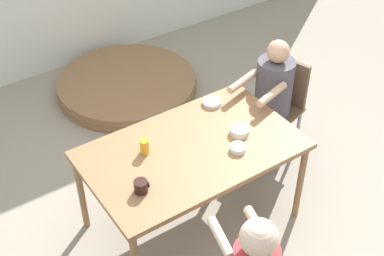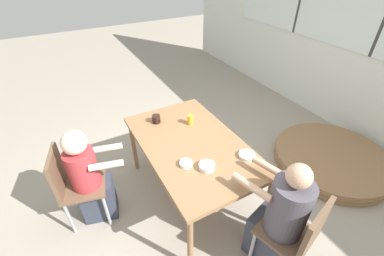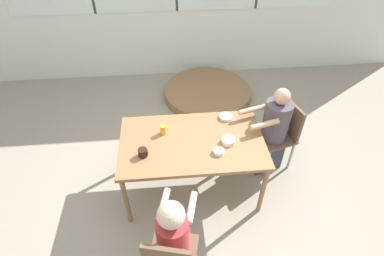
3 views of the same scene
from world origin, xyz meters
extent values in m
plane|color=gray|center=(0.00, 0.00, 0.00)|extent=(16.00, 16.00, 0.00)
cube|color=silver|center=(0.00, 2.69, 1.40)|extent=(8.40, 0.06, 2.80)
cube|color=olive|center=(0.00, 0.00, 0.73)|extent=(1.53, 0.92, 0.04)
cylinder|color=olive|center=(-0.71, -0.41, 0.36)|extent=(0.05, 0.05, 0.71)
cylinder|color=olive|center=(0.71, -0.41, 0.36)|extent=(0.05, 0.05, 0.71)
cylinder|color=olive|center=(-0.71, 0.41, 0.36)|extent=(0.05, 0.05, 0.71)
cylinder|color=olive|center=(0.71, 0.41, 0.36)|extent=(0.05, 0.05, 0.71)
cube|color=brown|center=(1.04, 0.29, 0.45)|extent=(0.49, 0.49, 0.03)
cube|color=brown|center=(1.22, 0.34, 0.67)|extent=(0.14, 0.38, 0.42)
cylinder|color=#99999E|center=(0.93, 0.08, 0.22)|extent=(0.03, 0.03, 0.44)
cylinder|color=#99999E|center=(0.83, 0.41, 0.22)|extent=(0.03, 0.03, 0.44)
cylinder|color=#99999E|center=(1.16, 0.50, 0.22)|extent=(0.03, 0.03, 0.44)
cube|color=brown|center=(-0.26, -1.05, 0.45)|extent=(0.48, 0.48, 0.03)
cube|color=brown|center=(-0.30, -1.23, 0.67)|extent=(0.38, 0.13, 0.42)
cylinder|color=#99999E|center=(-0.39, -0.85, 0.22)|extent=(0.03, 0.03, 0.44)
cylinder|color=#99999E|center=(-0.06, -0.93, 0.22)|extent=(0.03, 0.03, 0.44)
cylinder|color=#99999E|center=(-0.47, -1.18, 0.22)|extent=(0.03, 0.03, 0.44)
cylinder|color=#99999E|center=(-0.14, -1.26, 0.22)|extent=(0.03, 0.03, 0.44)
cube|color=#333847|center=(0.95, 0.26, 0.23)|extent=(0.43, 0.36, 0.46)
cylinder|color=#4C4751|center=(1.01, 0.28, 0.72)|extent=(0.31, 0.31, 0.51)
sphere|color=tan|center=(1.01, 0.28, 1.06)|extent=(0.18, 0.18, 0.18)
cylinder|color=tan|center=(0.79, 0.08, 0.85)|extent=(0.34, 0.15, 0.06)
cylinder|color=tan|center=(0.72, 0.34, 0.85)|extent=(0.34, 0.15, 0.06)
cube|color=#333847|center=(-0.24, -0.96, 0.23)|extent=(0.31, 0.37, 0.46)
cylinder|color=#B23338|center=(-0.25, -1.01, 0.66)|extent=(0.27, 0.27, 0.40)
sphere|color=beige|center=(-0.25, -1.01, 0.97)|extent=(0.22, 0.22, 0.22)
cylinder|color=beige|center=(-0.31, -0.76, 0.76)|extent=(0.13, 0.30, 0.06)
cylinder|color=beige|center=(-0.08, -0.82, 0.76)|extent=(0.13, 0.30, 0.06)
cylinder|color=black|center=(-0.51, -0.17, 0.80)|extent=(0.09, 0.09, 0.09)
torus|color=black|center=(-0.46, -0.17, 0.80)|extent=(0.01, 0.06, 0.06)
cylinder|color=gold|center=(-0.30, 0.14, 0.81)|extent=(0.07, 0.07, 0.11)
cylinder|color=white|center=(0.25, -0.20, 0.77)|extent=(0.11, 0.11, 0.04)
cylinder|color=silver|center=(0.42, 0.34, 0.77)|extent=(0.15, 0.15, 0.03)
cylinder|color=silver|center=(0.38, -0.06, 0.78)|extent=(0.14, 0.14, 0.05)
cylinder|color=olive|center=(0.43, 1.84, 0.01)|extent=(1.43, 1.43, 0.03)
cylinder|color=olive|center=(0.43, 1.84, 0.04)|extent=(1.44, 1.44, 0.03)
cylinder|color=olive|center=(0.43, 1.84, 0.07)|extent=(1.43, 1.43, 0.03)
cylinder|color=olive|center=(0.43, 1.84, 0.10)|extent=(1.44, 1.44, 0.03)
cylinder|color=olive|center=(0.43, 1.84, 0.14)|extent=(1.43, 1.43, 0.03)
camera|label=1|loc=(-1.58, -2.34, 3.23)|focal=50.00mm
camera|label=2|loc=(1.73, -0.96, 2.35)|focal=24.00mm
camera|label=3|loc=(-0.21, -2.27, 2.93)|focal=28.00mm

